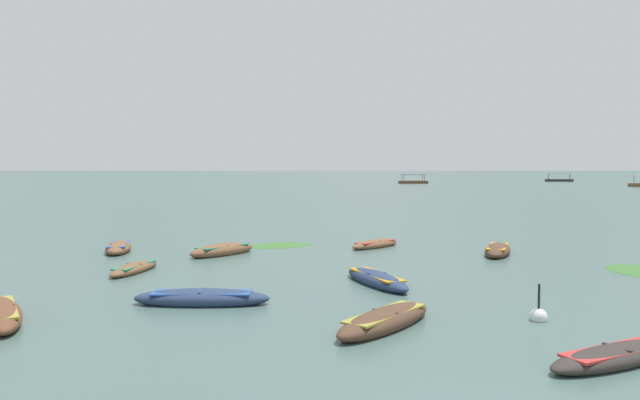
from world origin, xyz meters
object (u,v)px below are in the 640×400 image
(rowboat_3, at_px, (376,279))
(rowboat_11, at_px, (617,356))
(rowboat_5, at_px, (202,298))
(rowboat_4, at_px, (385,320))
(rowboat_2, at_px, (375,244))
(rowboat_7, at_px, (0,314))
(rowboat_9, at_px, (498,250))
(rowboat_1, at_px, (118,248))
(ferry_1, at_px, (559,180))
(mooring_buoy, at_px, (539,317))
(rowboat_8, at_px, (222,250))
(rowboat_0, at_px, (134,268))
(ferry_0, at_px, (413,182))

(rowboat_3, bearing_deg, rowboat_11, -65.20)
(rowboat_3, xyz_separation_m, rowboat_5, (-5.34, -2.67, 0.01))
(rowboat_5, bearing_deg, rowboat_4, -28.29)
(rowboat_2, height_order, rowboat_7, rowboat_7)
(rowboat_4, xyz_separation_m, rowboat_9, (6.84, 11.82, 0.01))
(rowboat_9, bearing_deg, rowboat_1, 174.97)
(rowboat_5, relative_size, ferry_1, 0.48)
(mooring_buoy, bearing_deg, rowboat_4, -172.87)
(rowboat_3, relative_size, rowboat_8, 1.18)
(ferry_1, bearing_deg, rowboat_8, -119.18)
(rowboat_9, distance_m, mooring_buoy, 11.67)
(rowboat_7, height_order, ferry_1, ferry_1)
(rowboat_9, bearing_deg, rowboat_7, -146.55)
(rowboat_0, distance_m, rowboat_3, 9.13)
(ferry_1, height_order, mooring_buoy, ferry_1)
(ferry_0, bearing_deg, rowboat_9, -99.47)
(rowboat_0, bearing_deg, mooring_buoy, -31.46)
(rowboat_4, height_order, rowboat_5, rowboat_4)
(rowboat_0, bearing_deg, rowboat_2, 33.21)
(rowboat_2, distance_m, rowboat_3, 9.24)
(rowboat_3, distance_m, ferry_0, 133.33)
(rowboat_7, bearing_deg, rowboat_0, 78.70)
(rowboat_0, distance_m, mooring_buoy, 14.32)
(rowboat_2, height_order, rowboat_8, rowboat_8)
(ferry_1, bearing_deg, rowboat_5, -117.45)
(rowboat_11, bearing_deg, mooring_buoy, 93.88)
(rowboat_3, xyz_separation_m, ferry_0, (27.03, 130.56, 0.28))
(rowboat_5, height_order, mooring_buoy, mooring_buoy)
(rowboat_7, relative_size, rowboat_9, 1.04)
(rowboat_4, height_order, ferry_0, ferry_0)
(rowboat_11, bearing_deg, rowboat_0, 139.25)
(rowboat_2, bearing_deg, mooring_buoy, -80.57)
(rowboat_1, height_order, rowboat_2, rowboat_1)
(rowboat_0, distance_m, rowboat_1, 5.81)
(rowboat_1, bearing_deg, rowboat_7, -86.26)
(rowboat_4, relative_size, rowboat_7, 0.93)
(rowboat_7, xyz_separation_m, rowboat_9, (16.47, 10.88, 0.01))
(rowboat_3, xyz_separation_m, ferry_1, (75.01, 152.04, 0.28))
(rowboat_8, bearing_deg, rowboat_9, -1.95)
(rowboat_9, distance_m, rowboat_11, 14.80)
(rowboat_5, distance_m, rowboat_7, 5.07)
(rowboat_1, xyz_separation_m, rowboat_3, (10.94, -8.06, -0.01))
(rowboat_4, distance_m, rowboat_7, 9.68)
(rowboat_1, xyz_separation_m, mooring_buoy, (14.43, -12.84, -0.08))
(rowboat_7, bearing_deg, ferry_1, 61.43)
(rowboat_0, height_order, rowboat_8, rowboat_8)
(rowboat_11, distance_m, mooring_buoy, 3.25)
(rowboat_2, bearing_deg, rowboat_0, -146.79)
(rowboat_5, height_order, rowboat_9, rowboat_9)
(rowboat_7, height_order, rowboat_9, rowboat_9)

